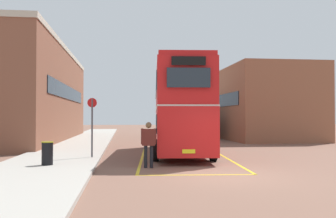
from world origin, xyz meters
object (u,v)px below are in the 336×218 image
at_px(litter_bin, 47,153).
at_px(pedestrian_boarding, 149,141).
at_px(single_deck_bus, 185,121).
at_px(bus_stop_sign, 92,122).
at_px(double_decker_bus, 180,108).

bearing_deg(litter_bin, pedestrian_boarding, -3.68).
relative_size(single_deck_bus, bus_stop_sign, 3.30).
height_order(pedestrian_boarding, litter_bin, pedestrian_boarding).
relative_size(double_decker_bus, bus_stop_sign, 3.85).
xyz_separation_m(double_decker_bus, pedestrian_boarding, (-2.04, -5.23, -1.45)).
height_order(pedestrian_boarding, bus_stop_sign, bus_stop_sign).
xyz_separation_m(single_deck_bus, pedestrian_boarding, (-4.80, -20.41, -0.58)).
height_order(double_decker_bus, single_deck_bus, double_decker_bus).
bearing_deg(litter_bin, bus_stop_sign, 60.89).
bearing_deg(single_deck_bus, pedestrian_boarding, -103.24).
xyz_separation_m(double_decker_bus, single_deck_bus, (2.77, 15.18, -0.87)).
bearing_deg(litter_bin, double_decker_bus, 39.83).
relative_size(double_decker_bus, pedestrian_boarding, 5.88).
bearing_deg(bus_stop_sign, double_decker_bus, 27.28).
bearing_deg(single_deck_bus, litter_bin, -113.43).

